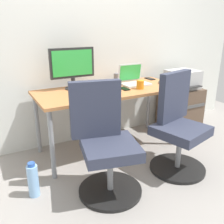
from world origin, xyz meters
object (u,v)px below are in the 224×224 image
water_bottle_on_floor (33,180)px  coffee_mug (140,85)px  side_cabinet (180,108)px  printer (183,79)px  office_chair_left (105,145)px  office_chair_right (178,127)px  open_laptop (133,79)px  desktop_monitor (72,66)px

water_bottle_on_floor → coffee_mug: (1.25, 0.32, 0.60)m
water_bottle_on_floor → side_cabinet: bearing=15.3°
printer → coffee_mug: coffee_mug is taller
printer → coffee_mug: (-0.85, -0.26, 0.08)m
water_bottle_on_floor → coffee_mug: size_ratio=3.37×
office_chair_left → office_chair_right: same height
office_chair_right → printer: office_chair_right is taller
side_cabinet → coffee_mug: coffee_mug is taller
office_chair_left → open_laptop: (0.74, 0.74, 0.33)m
office_chair_left → side_cabinet: size_ratio=1.71×
office_chair_right → office_chair_left: bearing=180.0°
office_chair_right → open_laptop: bearing=92.9°
printer → office_chair_right: bearing=-134.3°
desktop_monitor → open_laptop: size_ratio=1.55×
desktop_monitor → coffee_mug: desktop_monitor is taller
printer → desktop_monitor: bearing=176.8°
office_chair_left → desktop_monitor: 1.01m
office_chair_left → side_cabinet: office_chair_left is taller
office_chair_left → desktop_monitor: size_ratio=1.96×
desktop_monitor → open_laptop: desktop_monitor is taller
water_bottle_on_floor → desktop_monitor: size_ratio=0.65×
office_chair_right → coffee_mug: office_chair_right is taller
water_bottle_on_floor → office_chair_left: bearing=-19.1°
water_bottle_on_floor → office_chair_right: bearing=-8.3°
office_chair_left → coffee_mug: size_ratio=10.22×
coffee_mug → office_chair_left: bearing=-143.0°
office_chair_right → side_cabinet: 1.09m
side_cabinet → water_bottle_on_floor: size_ratio=1.78×
open_laptop → office_chair_right: bearing=-87.1°
printer → open_laptop: size_ratio=1.29×
printer → side_cabinet: bearing=90.0°
coffee_mug → side_cabinet: bearing=17.0°
office_chair_left → coffee_mug: 0.91m
office_chair_left → printer: office_chair_left is taller
office_chair_left → side_cabinet: bearing=26.7°
water_bottle_on_floor → desktop_monitor: bearing=46.7°
office_chair_left → coffee_mug: bearing=37.0°
office_chair_right → desktop_monitor: bearing=130.5°
office_chair_left → printer: 1.74m
water_bottle_on_floor → desktop_monitor: 1.21m
office_chair_right → printer: 1.11m
side_cabinet → water_bottle_on_floor: (-2.11, -0.58, -0.13)m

